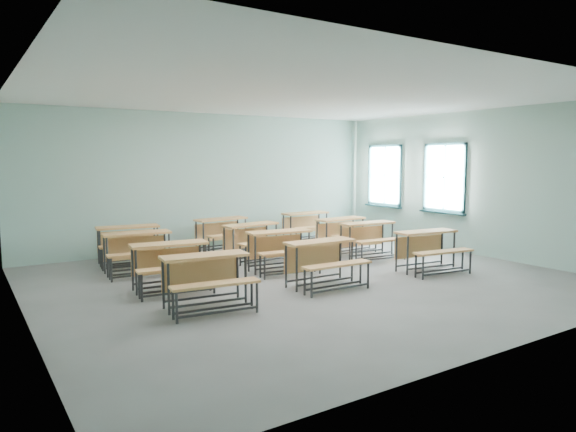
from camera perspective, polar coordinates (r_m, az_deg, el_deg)
name	(u,v)px	position (r m, az deg, el deg)	size (l,w,h in m)	color
room	(311,189)	(9.05, 2.60, 2.98)	(9.04, 8.04, 3.24)	gray
desk_unit_r0c0	(207,273)	(7.41, -8.98, -6.30)	(1.32, 0.96, 0.77)	#D08C4B
desk_unit_r0c1	(323,256)	(8.58, 3.97, -4.50)	(1.25, 0.85, 0.77)	#D08C4B
desk_unit_r0c2	(430,245)	(10.08, 15.47, -3.08)	(1.32, 0.97, 0.77)	#D08C4B
desk_unit_r1c0	(171,259)	(8.54, -12.86, -4.70)	(1.32, 0.96, 0.77)	#D08C4B
desk_unit_r1c1	(282,245)	(9.71, -0.71, -3.20)	(1.32, 0.96, 0.77)	#D08C4B
desk_unit_r1c2	(370,234)	(11.16, 9.11, -2.04)	(1.29, 0.92, 0.77)	#D08C4B
desk_unit_r2c0	(138,246)	(9.94, -16.30, -3.25)	(1.30, 0.93, 0.77)	#D08C4B
desk_unit_r2c1	(254,236)	(10.81, -3.80, -2.24)	(1.33, 0.99, 0.77)	#D08C4B
desk_unit_r2c2	(344,229)	(11.88, 6.20, -1.48)	(1.28, 0.90, 0.77)	#D08C4B
desk_unit_r3c0	(129,239)	(10.90, -17.26, -2.44)	(1.33, 0.97, 0.77)	#D08C4B
desk_unit_r3c1	(224,229)	(11.89, -7.15, -1.49)	(1.31, 0.95, 0.77)	#D08C4B
desk_unit_r3c2	(308,222)	(13.08, 2.22, -0.73)	(1.24, 0.84, 0.77)	#D08C4B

